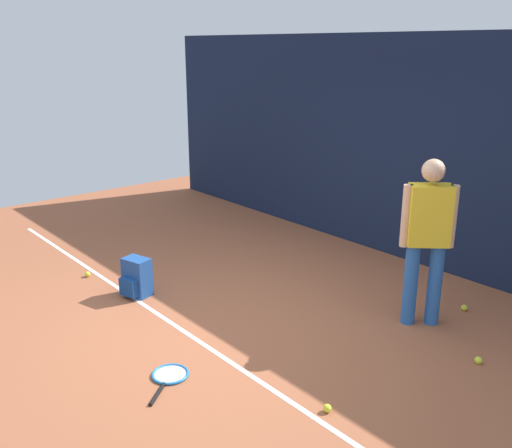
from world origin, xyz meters
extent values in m
plane|color=#9E5638|center=(0.00, 0.00, 0.00)|extent=(12.00, 12.00, 0.00)
cube|color=#141E38|center=(0.00, 3.00, 1.44)|extent=(10.00, 0.10, 2.87)
cube|color=white|center=(0.00, -0.39, 0.00)|extent=(9.00, 0.05, 0.00)
cylinder|color=#2659A5|center=(1.15, 1.46, 0.42)|extent=(0.14, 0.14, 0.85)
cylinder|color=#2659A5|center=(1.31, 1.63, 0.42)|extent=(0.14, 0.14, 0.85)
cube|color=yellow|center=(1.23, 1.55, 1.15)|extent=(0.43, 0.44, 0.60)
sphere|color=#D8A884|center=(1.23, 1.55, 1.59)|extent=(0.22, 0.22, 0.22)
cylinder|color=#D8A884|center=(1.08, 1.39, 1.14)|extent=(0.09, 0.09, 0.62)
cylinder|color=#D8A884|center=(1.38, 1.71, 1.14)|extent=(0.09, 0.09, 0.62)
cylinder|color=black|center=(0.59, -1.16, 0.01)|extent=(0.21, 0.26, 0.03)
torus|color=#1E72BF|center=(0.41, -0.92, 0.01)|extent=(0.45, 0.45, 0.02)
cylinder|color=#B2B2B2|center=(0.41, -0.92, 0.01)|extent=(0.39, 0.39, 0.00)
cube|color=#1E478C|center=(-1.24, -0.30, 0.22)|extent=(0.34, 0.27, 0.44)
cube|color=navy|center=(-1.21, -0.44, 0.14)|extent=(0.23, 0.14, 0.20)
sphere|color=#CCE033|center=(1.63, -0.27, 0.03)|extent=(0.07, 0.07, 0.07)
sphere|color=#CCE033|center=(-2.11, -0.52, 0.03)|extent=(0.07, 0.07, 0.07)
sphere|color=#CCE033|center=(2.03, 1.28, 0.03)|extent=(0.07, 0.07, 0.07)
sphere|color=#CCE033|center=(1.38, 2.15, 0.03)|extent=(0.07, 0.07, 0.07)
camera|label=1|loc=(4.13, -3.12, 2.72)|focal=39.79mm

